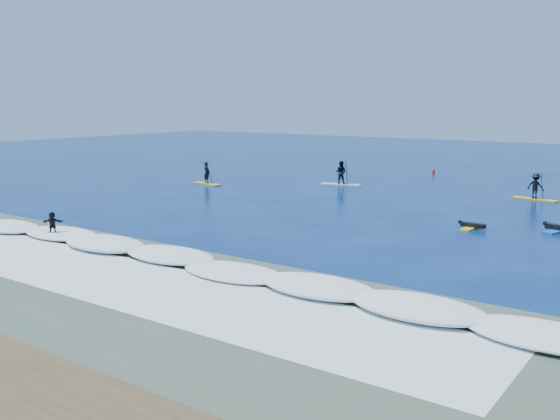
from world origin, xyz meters
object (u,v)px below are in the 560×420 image
Objects in this scene: prone_paddler_far at (559,229)px; sup_paddler_left at (207,176)px; marker_buoy at (433,171)px; sup_paddler_right at (535,188)px; wave_surfer at (53,225)px; prone_paddler_near at (472,226)px; sup_paddler_center at (341,175)px.

sup_paddler_left is at bearing 100.97° from prone_paddler_far.
sup_paddler_right is at bearing -41.95° from marker_buoy.
sup_paddler_right is 2.01× the size of wave_surfer.
wave_surfer is (-16.62, -15.00, 0.59)m from prone_paddler_near.
sup_paddler_right is 12.58m from prone_paddler_near.
prone_paddler_far is at bearing -0.98° from wave_surfer.
sup_paddler_right is 32.34m from wave_surfer.
sup_paddler_center reaches higher than sup_paddler_right.
sup_paddler_left is 22.08m from marker_buoy.
sup_paddler_left is at bearing -158.89° from sup_paddler_center.
sup_paddler_right is (24.67, 7.32, 0.19)m from sup_paddler_left.
sup_paddler_center is 1.47× the size of prone_paddler_far.
sup_paddler_center is 26.43m from wave_surfer.
sup_paddler_left is 4.89× the size of marker_buoy.
marker_buoy is (-15.62, 21.22, 0.12)m from prone_paddler_far.
sup_paddler_right is 4.98× the size of marker_buoy.
sup_paddler_right reaches higher than prone_paddler_far.
sup_paddler_center is at bearing 44.86° from sup_paddler_left.
sup_paddler_left is 1.36× the size of prone_paddler_far.
prone_paddler_far is 26.78m from wave_surfer.
sup_paddler_right is 1.62× the size of prone_paddler_near.
marker_buoy is at bearing 42.09° from wave_surfer.
prone_paddler_near is (14.92, -11.37, -0.74)m from sup_paddler_center.
prone_paddler_near is 3.06× the size of marker_buoy.
prone_paddler_near is at bearing 133.36° from prone_paddler_far.
prone_paddler_far is (3.78, -10.57, -0.70)m from sup_paddler_right.
sup_paddler_left reaches higher than wave_surfer.
sup_paddler_center is 15.26m from sup_paddler_right.
prone_paddler_far is at bearing -60.03° from sup_paddler_right.
prone_paddler_near is at bearing -49.21° from sup_paddler_center.
sup_paddler_right reaches higher than sup_paddler_left.
sup_paddler_right is 15.93m from marker_buoy.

